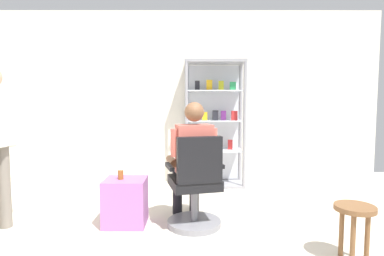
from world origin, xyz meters
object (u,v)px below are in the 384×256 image
object	(u,v)px
display_cabinet_main	(216,123)
office_chair	(197,190)
storage_crate	(127,202)
seated_shopkeeper	(193,157)
wooden_stool	(356,218)
tea_glass	(122,175)

from	to	relation	value
display_cabinet_main	office_chair	bearing A→B (deg)	-100.12
office_chair	storage_crate	xyz separation A→B (m)	(-0.74, 0.09, -0.15)
display_cabinet_main	storage_crate	bearing A→B (deg)	-122.63
office_chair	display_cabinet_main	bearing A→B (deg)	79.88
seated_shopkeeper	wooden_stool	bearing A→B (deg)	-32.93
tea_glass	wooden_stool	size ratio (longest dim) A/B	0.21
display_cabinet_main	seated_shopkeeper	bearing A→B (deg)	-102.48
seated_shopkeeper	office_chair	bearing A→B (deg)	-76.22
office_chair	wooden_stool	xyz separation A→B (m)	(1.27, -0.69, -0.03)
tea_glass	wooden_stool	distance (m)	2.20
office_chair	seated_shopkeeper	bearing A→B (deg)	103.78
seated_shopkeeper	tea_glass	distance (m)	0.76
wooden_stool	display_cabinet_main	bearing A→B (deg)	111.75
display_cabinet_main	office_chair	xyz separation A→B (m)	(-0.31, -1.72, -0.57)
office_chair	seated_shopkeeper	world-z (taller)	seated_shopkeeper
display_cabinet_main	office_chair	world-z (taller)	display_cabinet_main
tea_glass	wooden_stool	bearing A→B (deg)	-20.62
office_chair	tea_glass	world-z (taller)	office_chair
seated_shopkeeper	storage_crate	world-z (taller)	seated_shopkeeper
office_chair	tea_glass	distance (m)	0.80
tea_glass	wooden_stool	xyz separation A→B (m)	(2.05, -0.77, -0.17)
seated_shopkeeper	storage_crate	bearing A→B (deg)	-174.76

